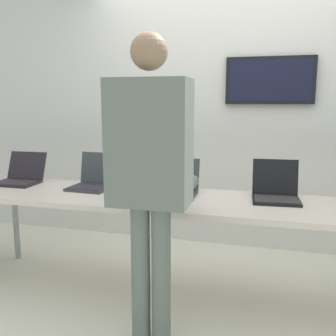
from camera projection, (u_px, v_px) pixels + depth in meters
ground at (200, 299)px, 2.84m from camera, size 8.00×8.00×0.04m
back_wall at (225, 112)px, 3.67m from camera, size 8.00×0.11×2.63m
workbench at (202, 206)px, 2.71m from camera, size 3.71×0.70×0.74m
laptop_station_0 at (20, 176)px, 3.25m from camera, size 0.36×0.35×0.25m
laptop_station_1 at (93, 180)px, 3.07m from camera, size 0.33×0.33×0.27m
laptop_station_2 at (176, 186)px, 2.86m from camera, size 0.32×0.30×0.26m
laptop_station_3 at (276, 191)px, 2.70m from camera, size 0.34×0.34×0.27m
person at (150, 165)px, 2.10m from camera, size 0.45×0.59×1.79m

